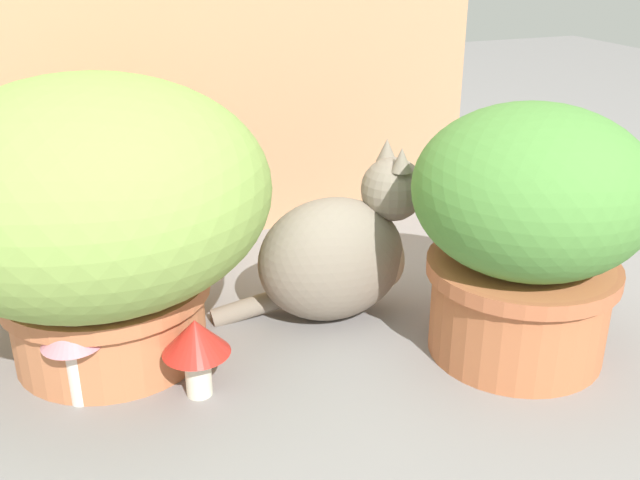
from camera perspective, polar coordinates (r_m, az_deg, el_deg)
name	(u,v)px	position (r m, az deg, el deg)	size (l,w,h in m)	color
ground_plane	(263,364)	(1.18, -4.47, -9.64)	(6.00, 6.00, 0.00)	gray
cardboard_backdrop	(201,36)	(1.55, -9.30, 15.42)	(1.22, 0.03, 0.87)	tan
grass_planter	(96,208)	(1.15, -17.09, 2.42)	(0.53, 0.53, 0.45)	#C17248
leafy_planter	(528,225)	(1.16, 15.90, 1.13)	(0.36, 0.36, 0.41)	#BB6840
cat	(341,252)	(1.26, 1.62, -0.92)	(0.38, 0.18, 0.32)	gray
mushroom_ornament_red	(196,343)	(1.08, -9.66, -7.91)	(0.10, 0.10, 0.12)	silver
mushroom_ornament_pink	(72,338)	(1.10, -18.78, -7.29)	(0.09, 0.09, 0.14)	silver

